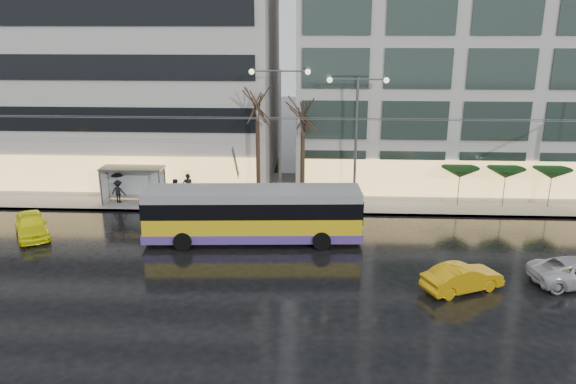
# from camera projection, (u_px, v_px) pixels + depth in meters

# --- Properties ---
(ground) EXTENTS (140.00, 140.00, 0.00)m
(ground) POSITION_uv_depth(u_px,v_px,m) (227.00, 272.00, 28.17)
(ground) COLOR black
(ground) RESTS_ON ground
(sidewalk) EXTENTS (80.00, 10.00, 0.15)m
(sidewalk) POSITION_uv_depth(u_px,v_px,m) (283.00, 191.00, 41.44)
(sidewalk) COLOR gray
(sidewalk) RESTS_ON ground
(kerb) EXTENTS (80.00, 0.10, 0.15)m
(kerb) POSITION_uv_depth(u_px,v_px,m) (279.00, 213.00, 36.71)
(kerb) COLOR slate
(kerb) RESTS_ON ground
(building_left) EXTENTS (34.00, 14.00, 22.00)m
(building_left) POSITION_uv_depth(u_px,v_px,m) (57.00, 34.00, 43.87)
(building_left) COLOR #BAB6B2
(building_left) RESTS_ON sidewalk
(building_right) EXTENTS (32.00, 14.00, 25.00)m
(building_right) POSITION_uv_depth(u_px,v_px,m) (514.00, 14.00, 41.78)
(building_right) COLOR #BAB6B2
(building_right) RESTS_ON sidewalk
(trolleybus) EXTENTS (12.30, 4.95, 5.64)m
(trolleybus) POSITION_uv_depth(u_px,v_px,m) (253.00, 216.00, 31.70)
(trolleybus) COLOR yellow
(trolleybus) RESTS_ON ground
(catenary) EXTENTS (42.24, 5.12, 7.00)m
(catenary) POSITION_uv_depth(u_px,v_px,m) (261.00, 154.00, 34.48)
(catenary) COLOR #595B60
(catenary) RESTS_ON ground
(bus_shelter) EXTENTS (4.20, 1.60, 2.51)m
(bus_shelter) POSITION_uv_depth(u_px,v_px,m) (128.00, 176.00, 38.22)
(bus_shelter) COLOR #595B60
(bus_shelter) RESTS_ON sidewalk
(street_lamp_near) EXTENTS (3.96, 0.36, 9.03)m
(street_lamp_near) POSITION_uv_depth(u_px,v_px,m) (280.00, 119.00, 36.67)
(street_lamp_near) COLOR #595B60
(street_lamp_near) RESTS_ON sidewalk
(street_lamp_far) EXTENTS (3.96, 0.36, 8.53)m
(street_lamp_far) POSITION_uv_depth(u_px,v_px,m) (356.00, 123.00, 36.51)
(street_lamp_far) COLOR #595B60
(street_lamp_far) RESTS_ON sidewalk
(tree_a) EXTENTS (3.20, 3.20, 8.40)m
(tree_a) POSITION_uv_depth(u_px,v_px,m) (257.00, 101.00, 36.61)
(tree_a) COLOR black
(tree_a) RESTS_ON sidewalk
(tree_b) EXTENTS (3.20, 3.20, 7.70)m
(tree_b) POSITION_uv_depth(u_px,v_px,m) (303.00, 112.00, 36.86)
(tree_b) COLOR black
(tree_b) RESTS_ON sidewalk
(parasol_a) EXTENTS (2.50, 2.50, 2.65)m
(parasol_a) POSITION_uv_depth(u_px,v_px,m) (460.00, 173.00, 37.32)
(parasol_a) COLOR #595B60
(parasol_a) RESTS_ON sidewalk
(parasol_b) EXTENTS (2.50, 2.50, 2.65)m
(parasol_b) POSITION_uv_depth(u_px,v_px,m) (506.00, 173.00, 37.17)
(parasol_b) COLOR #595B60
(parasol_b) RESTS_ON sidewalk
(parasol_c) EXTENTS (2.50, 2.50, 2.65)m
(parasol_c) POSITION_uv_depth(u_px,v_px,m) (552.00, 174.00, 37.03)
(parasol_c) COLOR #595B60
(parasol_c) RESTS_ON sidewalk
(taxi_a) EXTENTS (3.61, 4.43, 1.42)m
(taxi_a) POSITION_uv_depth(u_px,v_px,m) (31.00, 225.00, 32.69)
(taxi_a) COLOR #FFFC0D
(taxi_a) RESTS_ON ground
(taxi_b) EXTENTS (4.08, 2.84, 1.28)m
(taxi_b) POSITION_uv_depth(u_px,v_px,m) (462.00, 278.00, 26.06)
(taxi_b) COLOR #D69A0B
(taxi_b) RESTS_ON ground
(pedestrian_a) EXTENTS (1.22, 1.23, 2.19)m
(pedestrian_a) POSITION_uv_depth(u_px,v_px,m) (188.00, 181.00, 38.59)
(pedestrian_a) COLOR black
(pedestrian_a) RESTS_ON sidewalk
(pedestrian_b) EXTENTS (0.88, 0.69, 1.76)m
(pedestrian_b) POSITION_uv_depth(u_px,v_px,m) (175.00, 191.00, 38.06)
(pedestrian_b) COLOR black
(pedestrian_b) RESTS_ON sidewalk
(pedestrian_c) EXTENTS (1.11, 0.96, 2.11)m
(pedestrian_c) POSITION_uv_depth(u_px,v_px,m) (118.00, 187.00, 38.31)
(pedestrian_c) COLOR black
(pedestrian_c) RESTS_ON sidewalk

